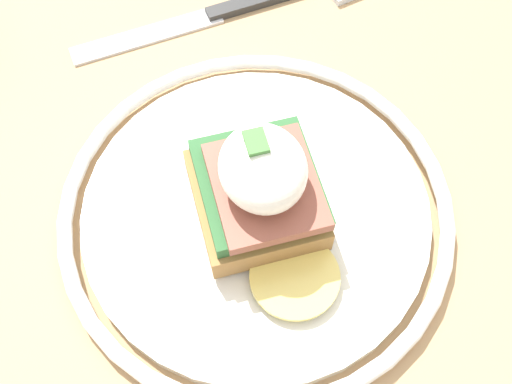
{
  "coord_description": "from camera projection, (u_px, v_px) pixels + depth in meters",
  "views": [
    {
      "loc": [
        -0.18,
        0.06,
        1.14
      ],
      "look_at": [
        0.01,
        0.01,
        0.79
      ],
      "focal_mm": 45.0,
      "sensor_mm": 36.0,
      "label": 1
    }
  ],
  "objects": [
    {
      "name": "dining_table",
      "position": [
        270.0,
        282.0,
        0.53
      ],
      "size": [
        1.0,
        0.82,
        0.75
      ],
      "color": "tan",
      "rests_on": "ground_plane"
    },
    {
      "name": "plate",
      "position": [
        256.0,
        212.0,
        0.42
      ],
      "size": [
        0.26,
        0.26,
        0.02
      ],
      "color": "silver",
      "rests_on": "dining_table"
    },
    {
      "name": "sandwich",
      "position": [
        260.0,
        186.0,
        0.39
      ],
      "size": [
        0.12,
        0.08,
        0.08
      ],
      "color": "#9E703D",
      "rests_on": "plate"
    },
    {
      "name": "knife",
      "position": [
        216.0,
        14.0,
        0.52
      ],
      "size": [
        0.04,
        0.2,
        0.01
      ],
      "color": "#2D2D2D",
      "rests_on": "dining_table"
    }
  ]
}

